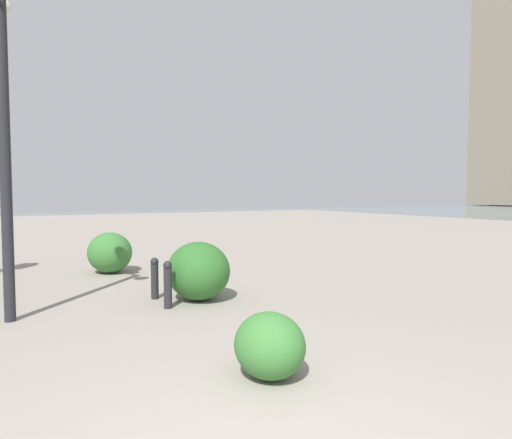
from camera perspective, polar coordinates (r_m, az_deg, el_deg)
lamppost at (r=6.78m, az=-29.46°, el=12.70°), size 0.98×0.28×4.31m
bollard_near at (r=6.76m, az=-11.16°, el=-8.00°), size 0.13×0.13×0.70m
bollard_mid at (r=7.41m, az=-12.76°, el=-7.17°), size 0.13×0.13×0.66m
shrub_low at (r=7.20m, az=-7.32°, el=-6.51°), size 1.09×0.98×0.92m
shrub_round at (r=4.25m, az=1.75°, el=-15.69°), size 0.71×0.64×0.60m
shrub_wide at (r=10.04m, az=-18.10°, el=-4.03°), size 1.02×0.91×0.86m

